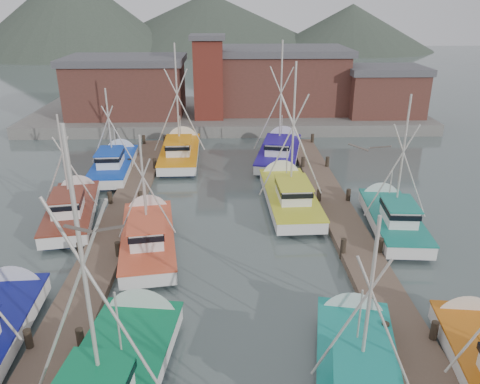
{
  "coord_description": "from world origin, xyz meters",
  "views": [
    {
      "loc": [
        -0.2,
        -16.87,
        13.0
      ],
      "look_at": [
        0.56,
        8.35,
        2.6
      ],
      "focal_mm": 35.0,
      "sensor_mm": 36.0,
      "label": 1
    }
  ],
  "objects_px": {
    "lookout_tower": "(208,77)",
    "boat_8": "(148,235)",
    "boat_12": "(181,151)",
    "boat_4": "(112,383)"
  },
  "relations": [
    {
      "from": "lookout_tower",
      "to": "boat_8",
      "type": "xyz_separation_m",
      "value": [
        -2.69,
        -26.23,
        -4.88
      ]
    },
    {
      "from": "lookout_tower",
      "to": "boat_12",
      "type": "distance_m",
      "value": 11.74
    },
    {
      "from": "boat_8",
      "to": "boat_12",
      "type": "xyz_separation_m",
      "value": [
        0.45,
        15.78,
        0.01
      ]
    },
    {
      "from": "lookout_tower",
      "to": "boat_12",
      "type": "height_order",
      "value": "boat_12"
    },
    {
      "from": "lookout_tower",
      "to": "boat_8",
      "type": "relative_size",
      "value": 0.91
    },
    {
      "from": "lookout_tower",
      "to": "boat_4",
      "type": "xyz_separation_m",
      "value": [
        -2.27,
        -37.3,
        -4.86
      ]
    },
    {
      "from": "boat_12",
      "to": "boat_8",
      "type": "bearing_deg",
      "value": -92.92
    },
    {
      "from": "boat_4",
      "to": "boat_8",
      "type": "xyz_separation_m",
      "value": [
        -0.41,
        11.07,
        -0.01
      ]
    },
    {
      "from": "boat_8",
      "to": "lookout_tower",
      "type": "bearing_deg",
      "value": 75.71
    },
    {
      "from": "lookout_tower",
      "to": "boat_8",
      "type": "bearing_deg",
      "value": -95.85
    }
  ]
}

